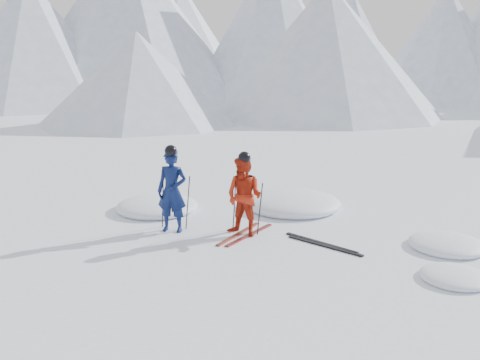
% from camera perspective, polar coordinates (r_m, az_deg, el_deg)
% --- Properties ---
extents(ground, '(160.00, 160.00, 0.00)m').
position_cam_1_polar(ground, '(10.31, 9.98, -7.32)').
color(ground, white).
rests_on(ground, ground).
extents(mountain_range, '(106.15, 62.94, 15.53)m').
position_cam_1_polar(mountain_range, '(45.27, 24.29, 15.72)').
color(mountain_range, '#B2BCD1').
rests_on(mountain_range, ground).
extents(skier_blue, '(0.68, 0.48, 1.77)m').
position_cam_1_polar(skier_blue, '(10.90, -7.65, -1.26)').
color(skier_blue, '#0B1745').
rests_on(skier_blue, ground).
extents(skier_red, '(0.95, 0.82, 1.68)m').
position_cam_1_polar(skier_red, '(10.55, 0.48, -1.87)').
color(skier_red, '#AB220D').
rests_on(skier_red, ground).
extents(pole_blue_left, '(0.12, 0.08, 1.18)m').
position_cam_1_polar(pole_blue_left, '(11.23, -8.66, -2.43)').
color(pole_blue_left, black).
rests_on(pole_blue_left, ground).
extents(pole_blue_right, '(0.12, 0.07, 1.18)m').
position_cam_1_polar(pole_blue_right, '(11.09, -5.88, -2.54)').
color(pole_blue_right, black).
rests_on(pole_blue_right, ground).
extents(pole_red_left, '(0.11, 0.09, 1.12)m').
position_cam_1_polar(pole_red_left, '(10.94, -0.64, -2.85)').
color(pole_red_left, black).
rests_on(pole_red_left, ground).
extents(pole_red_right, '(0.11, 0.08, 1.12)m').
position_cam_1_polar(pole_red_right, '(10.68, 2.25, -3.25)').
color(pole_red_right, black).
rests_on(pole_red_right, ground).
extents(ski_worn_left, '(0.44, 1.68, 0.03)m').
position_cam_1_polar(ski_worn_left, '(10.82, -0.14, -6.05)').
color(ski_worn_left, black).
rests_on(ski_worn_left, ground).
extents(ski_worn_right, '(0.56, 1.66, 0.03)m').
position_cam_1_polar(ski_worn_right, '(10.76, 1.08, -6.17)').
color(ski_worn_right, black).
rests_on(ski_worn_right, ground).
extents(ski_loose_a, '(1.57, 0.83, 0.03)m').
position_cam_1_polar(ski_loose_a, '(10.42, 9.04, -6.97)').
color(ski_loose_a, black).
rests_on(ski_loose_a, ground).
extents(ski_loose_b, '(1.59, 0.78, 0.03)m').
position_cam_1_polar(ski_loose_b, '(10.27, 9.46, -7.29)').
color(ski_loose_b, black).
rests_on(ski_loose_b, ground).
extents(snow_lumps, '(8.38, 5.31, 0.53)m').
position_cam_1_polar(snow_lumps, '(12.22, 3.50, -3.93)').
color(snow_lumps, white).
rests_on(snow_lumps, ground).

